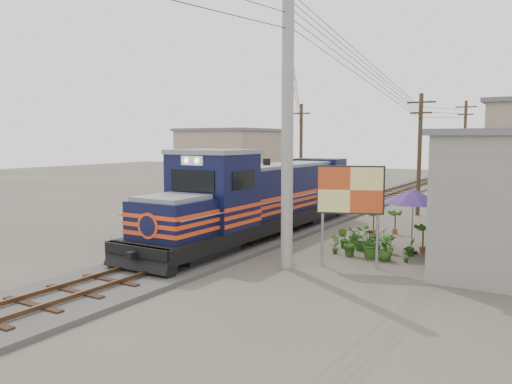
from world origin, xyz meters
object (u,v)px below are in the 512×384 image
Objects in this scene: locomotive at (260,200)px; vendor at (436,231)px; market_umbrella at (413,197)px; billboard at (350,193)px.

locomotive is 7.50m from vendor.
locomotive is 5.68× the size of market_umbrella.
vendor is (0.77, 0.50, -1.33)m from market_umbrella.
locomotive reaches higher than vendor.
locomotive is 6.17m from billboard.
locomotive reaches higher than billboard.
market_umbrella is at bearing 47.99° from billboard.
billboard reaches higher than vendor.
locomotive is at bearing 9.39° from vendor.
market_umbrella is at bearing 36.14° from vendor.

